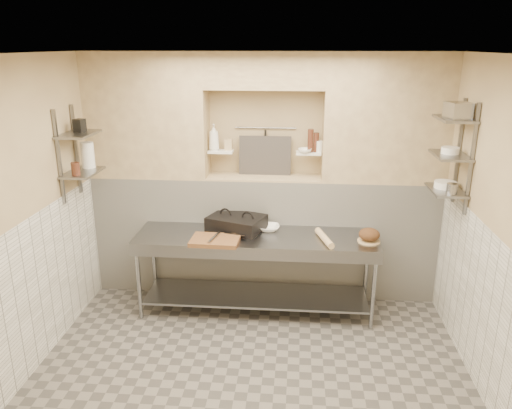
# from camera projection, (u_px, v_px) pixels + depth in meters

# --- Properties ---
(floor) EXTENTS (4.00, 3.90, 0.10)m
(floor) POSITION_uv_depth(u_px,v_px,m) (250.00, 381.00, 4.53)
(floor) COLOR #66615B
(floor) RESTS_ON ground
(ceiling) EXTENTS (4.00, 3.90, 0.10)m
(ceiling) POSITION_uv_depth(u_px,v_px,m) (249.00, 47.00, 3.64)
(ceiling) COLOR silver
(ceiling) RESTS_ON ground
(wall_left) EXTENTS (0.10, 3.90, 2.80)m
(wall_left) POSITION_uv_depth(u_px,v_px,m) (10.00, 225.00, 4.25)
(wall_left) COLOR tan
(wall_left) RESTS_ON ground
(wall_right) EXTENTS (0.10, 3.90, 2.80)m
(wall_right) POSITION_uv_depth(u_px,v_px,m) (509.00, 240.00, 3.91)
(wall_right) COLOR tan
(wall_right) RESTS_ON ground
(wall_back) EXTENTS (4.00, 0.10, 2.80)m
(wall_back) POSITION_uv_depth(u_px,v_px,m) (266.00, 173.00, 5.98)
(wall_back) COLOR tan
(wall_back) RESTS_ON ground
(wall_front) EXTENTS (4.00, 0.10, 2.80)m
(wall_front) POSITION_uv_depth(u_px,v_px,m) (205.00, 396.00, 2.18)
(wall_front) COLOR tan
(wall_front) RESTS_ON ground
(backwall_lower) EXTENTS (4.00, 0.40, 1.40)m
(backwall_lower) POSITION_uv_depth(u_px,v_px,m) (264.00, 235.00, 5.96)
(backwall_lower) COLOR white
(backwall_lower) RESTS_ON floor
(alcove_sill) EXTENTS (1.30, 0.40, 0.02)m
(alcove_sill) POSITION_uv_depth(u_px,v_px,m) (264.00, 177.00, 5.74)
(alcove_sill) COLOR tan
(alcove_sill) RESTS_ON backwall_lower
(backwall_pillar_left) EXTENTS (1.35, 0.40, 1.40)m
(backwall_pillar_left) POSITION_uv_depth(u_px,v_px,m) (148.00, 115.00, 5.63)
(backwall_pillar_left) COLOR tan
(backwall_pillar_left) RESTS_ON backwall_lower
(backwall_pillar_right) EXTENTS (1.35, 0.40, 1.40)m
(backwall_pillar_right) POSITION_uv_depth(u_px,v_px,m) (386.00, 118.00, 5.42)
(backwall_pillar_right) COLOR tan
(backwall_pillar_right) RESTS_ON backwall_lower
(backwall_header) EXTENTS (1.30, 0.40, 0.40)m
(backwall_header) POSITION_uv_depth(u_px,v_px,m) (265.00, 70.00, 5.37)
(backwall_header) COLOR tan
(backwall_header) RESTS_ON backwall_lower
(wainscot_left) EXTENTS (0.02, 3.90, 1.40)m
(wainscot_left) POSITION_uv_depth(u_px,v_px,m) (29.00, 299.00, 4.46)
(wainscot_left) COLOR white
(wainscot_left) RESTS_ON floor
(wainscot_right) EXTENTS (0.02, 3.90, 1.40)m
(wainscot_right) POSITION_uv_depth(u_px,v_px,m) (488.00, 318.00, 4.13)
(wainscot_right) COLOR white
(wainscot_right) RESTS_ON floor
(alcove_shelf_left) EXTENTS (0.28, 0.16, 0.02)m
(alcove_shelf_left) POSITION_uv_depth(u_px,v_px,m) (221.00, 151.00, 5.69)
(alcove_shelf_left) COLOR white
(alcove_shelf_left) RESTS_ON backwall_lower
(alcove_shelf_right) EXTENTS (0.28, 0.16, 0.02)m
(alcove_shelf_right) POSITION_uv_depth(u_px,v_px,m) (309.00, 153.00, 5.61)
(alcove_shelf_right) COLOR white
(alcove_shelf_right) RESTS_ON backwall_lower
(utensil_rail) EXTENTS (0.70, 0.02, 0.02)m
(utensil_rail) POSITION_uv_depth(u_px,v_px,m) (266.00, 128.00, 5.73)
(utensil_rail) COLOR gray
(utensil_rail) RESTS_ON wall_back
(hanging_steel) EXTENTS (0.02, 0.02, 0.30)m
(hanging_steel) POSITION_uv_depth(u_px,v_px,m) (265.00, 143.00, 5.77)
(hanging_steel) COLOR black
(hanging_steel) RESTS_ON utensil_rail
(splash_panel) EXTENTS (0.60, 0.08, 0.45)m
(splash_panel) POSITION_uv_depth(u_px,v_px,m) (265.00, 156.00, 5.76)
(splash_panel) COLOR #383330
(splash_panel) RESTS_ON alcove_sill
(shelf_rail_left_a) EXTENTS (0.03, 0.03, 0.95)m
(shelf_rail_left_a) POSITION_uv_depth(u_px,v_px,m) (76.00, 149.00, 5.30)
(shelf_rail_left_a) COLOR slate
(shelf_rail_left_a) RESTS_ON wall_left
(shelf_rail_left_b) EXTENTS (0.03, 0.03, 0.95)m
(shelf_rail_left_b) POSITION_uv_depth(u_px,v_px,m) (59.00, 158.00, 4.92)
(shelf_rail_left_b) COLOR slate
(shelf_rail_left_b) RESTS_ON wall_left
(wall_shelf_left_lower) EXTENTS (0.30, 0.50, 0.02)m
(wall_shelf_left_lower) POSITION_uv_depth(u_px,v_px,m) (83.00, 173.00, 5.16)
(wall_shelf_left_lower) COLOR slate
(wall_shelf_left_lower) RESTS_ON wall_left
(wall_shelf_left_upper) EXTENTS (0.30, 0.50, 0.03)m
(wall_shelf_left_upper) POSITION_uv_depth(u_px,v_px,m) (79.00, 134.00, 5.04)
(wall_shelf_left_upper) COLOR slate
(wall_shelf_left_upper) RESTS_ON wall_left
(shelf_rail_right_a) EXTENTS (0.03, 0.03, 1.05)m
(shelf_rail_right_a) POSITION_uv_depth(u_px,v_px,m) (458.00, 151.00, 4.97)
(shelf_rail_right_a) COLOR slate
(shelf_rail_right_a) RESTS_ON wall_right
(shelf_rail_right_b) EXTENTS (0.03, 0.03, 1.05)m
(shelf_rail_right_b) POSITION_uv_depth(u_px,v_px,m) (472.00, 160.00, 4.59)
(shelf_rail_right_b) COLOR slate
(shelf_rail_right_b) RESTS_ON wall_right
(wall_shelf_right_lower) EXTENTS (0.30, 0.50, 0.02)m
(wall_shelf_right_lower) POSITION_uv_depth(u_px,v_px,m) (446.00, 190.00, 4.90)
(wall_shelf_right_lower) COLOR slate
(wall_shelf_right_lower) RESTS_ON wall_right
(wall_shelf_right_mid) EXTENTS (0.30, 0.50, 0.02)m
(wall_shelf_right_mid) POSITION_uv_depth(u_px,v_px,m) (450.00, 155.00, 4.79)
(wall_shelf_right_mid) COLOR slate
(wall_shelf_right_mid) RESTS_ON wall_right
(wall_shelf_right_upper) EXTENTS (0.30, 0.50, 0.03)m
(wall_shelf_right_upper) POSITION_uv_depth(u_px,v_px,m) (455.00, 119.00, 4.68)
(wall_shelf_right_upper) COLOR slate
(wall_shelf_right_upper) RESTS_ON wall_right
(prep_table) EXTENTS (2.60, 0.70, 0.90)m
(prep_table) POSITION_uv_depth(u_px,v_px,m) (256.00, 258.00, 5.44)
(prep_table) COLOR gray
(prep_table) RESTS_ON floor
(panini_press) EXTENTS (0.69, 0.60, 0.16)m
(panini_press) POSITION_uv_depth(u_px,v_px,m) (237.00, 223.00, 5.53)
(panini_press) COLOR black
(panini_press) RESTS_ON prep_table
(cutting_board) EXTENTS (0.51, 0.37, 0.04)m
(cutting_board) POSITION_uv_depth(u_px,v_px,m) (215.00, 240.00, 5.18)
(cutting_board) COLOR brown
(cutting_board) RESTS_ON prep_table
(knife_blade) EXTENTS (0.24, 0.08, 0.01)m
(knife_blade) POSITION_uv_depth(u_px,v_px,m) (235.00, 234.00, 5.29)
(knife_blade) COLOR gray
(knife_blade) RESTS_ON cutting_board
(tongs) EXTENTS (0.09, 0.28, 0.03)m
(tongs) POSITION_uv_depth(u_px,v_px,m) (214.00, 237.00, 5.17)
(tongs) COLOR gray
(tongs) RESTS_ON cutting_board
(mixing_bowl) EXTENTS (0.25, 0.25, 0.06)m
(mixing_bowl) POSITION_uv_depth(u_px,v_px,m) (269.00, 228.00, 5.52)
(mixing_bowl) COLOR white
(mixing_bowl) RESTS_ON prep_table
(rolling_pin) EXTENTS (0.19, 0.46, 0.07)m
(rolling_pin) POSITION_uv_depth(u_px,v_px,m) (324.00, 238.00, 5.22)
(rolling_pin) COLOR tan
(rolling_pin) RESTS_ON prep_table
(bread_board) EXTENTS (0.24, 0.24, 0.01)m
(bread_board) POSITION_uv_depth(u_px,v_px,m) (369.00, 241.00, 5.21)
(bread_board) COLOR tan
(bread_board) RESTS_ON prep_table
(bread_loaf) EXTENTS (0.22, 0.22, 0.13)m
(bread_loaf) POSITION_uv_depth(u_px,v_px,m) (369.00, 234.00, 5.19)
(bread_loaf) COLOR #4C2D19
(bread_loaf) RESTS_ON bread_board
(bottle_soap) EXTENTS (0.14, 0.14, 0.30)m
(bottle_soap) POSITION_uv_depth(u_px,v_px,m) (214.00, 137.00, 5.64)
(bottle_soap) COLOR white
(bottle_soap) RESTS_ON alcove_shelf_left
(jar_alcove) EXTENTS (0.08, 0.08, 0.12)m
(jar_alcove) POSITION_uv_depth(u_px,v_px,m) (229.00, 145.00, 5.69)
(jar_alcove) COLOR tan
(jar_alcove) RESTS_ON alcove_shelf_left
(bowl_alcove) EXTENTS (0.18, 0.18, 0.05)m
(bowl_alcove) POSITION_uv_depth(u_px,v_px,m) (305.00, 151.00, 5.55)
(bowl_alcove) COLOR white
(bowl_alcove) RESTS_ON alcove_shelf_right
(condiment_a) EXTENTS (0.06, 0.06, 0.22)m
(condiment_a) POSITION_uv_depth(u_px,v_px,m) (316.00, 142.00, 5.57)
(condiment_a) COLOR #452216
(condiment_a) RESTS_ON alcove_shelf_right
(condiment_b) EXTENTS (0.06, 0.06, 0.26)m
(condiment_b) POSITION_uv_depth(u_px,v_px,m) (311.00, 141.00, 5.57)
(condiment_b) COLOR #452216
(condiment_b) RESTS_ON alcove_shelf_right
(condiment_c) EXTENTS (0.07, 0.07, 0.13)m
(condiment_c) POSITION_uv_depth(u_px,v_px,m) (319.00, 147.00, 5.57)
(condiment_c) COLOR white
(condiment_c) RESTS_ON alcove_shelf_right
(jug_left) EXTENTS (0.14, 0.14, 0.27)m
(jug_left) POSITION_uv_depth(u_px,v_px,m) (88.00, 155.00, 5.28)
(jug_left) COLOR white
(jug_left) RESTS_ON wall_shelf_left_lower
(jar_left) EXTENTS (0.09, 0.09, 0.13)m
(jar_left) POSITION_uv_depth(u_px,v_px,m) (76.00, 169.00, 5.00)
(jar_left) COLOR #452216
(jar_left) RESTS_ON wall_shelf_left_lower
(box_left_upper) EXTENTS (0.12, 0.12, 0.13)m
(box_left_upper) POSITION_uv_depth(u_px,v_px,m) (80.00, 126.00, 5.06)
(box_left_upper) COLOR black
(box_left_upper) RESTS_ON wall_shelf_left_upper
(bowl_right) EXTENTS (0.22, 0.22, 0.06)m
(bowl_right) POSITION_uv_depth(u_px,v_px,m) (445.00, 185.00, 4.92)
(bowl_right) COLOR white
(bowl_right) RESTS_ON wall_shelf_right_lower
(canister_right) EXTENTS (0.10, 0.10, 0.10)m
(canister_right) POSITION_uv_depth(u_px,v_px,m) (452.00, 189.00, 4.71)
(canister_right) COLOR gray
(canister_right) RESTS_ON wall_shelf_right_lower
(bowl_right_mid) EXTENTS (0.17, 0.17, 0.06)m
(bowl_right_mid) POSITION_uv_depth(u_px,v_px,m) (450.00, 150.00, 4.80)
(bowl_right_mid) COLOR white
(bowl_right_mid) RESTS_ON wall_shelf_right_mid
(basket_right) EXTENTS (0.23, 0.26, 0.15)m
(basket_right) POSITION_uv_depth(u_px,v_px,m) (458.00, 110.00, 4.59)
(basket_right) COLOR gray
(basket_right) RESTS_ON wall_shelf_right_upper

